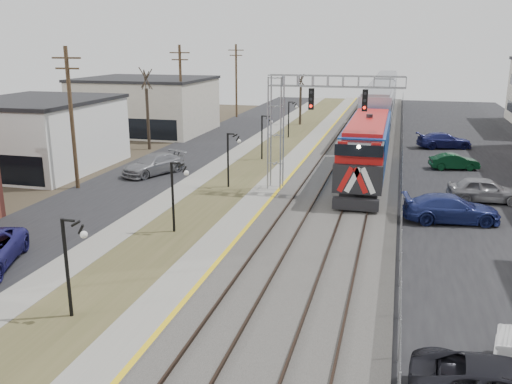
% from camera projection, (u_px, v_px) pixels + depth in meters
% --- Properties ---
extents(street_west, '(7.00, 120.00, 0.04)m').
position_uv_depth(street_west, '(171.00, 162.00, 47.88)').
color(street_west, black).
rests_on(street_west, ground).
extents(sidewalk, '(2.00, 120.00, 0.08)m').
position_uv_depth(sidewalk, '(220.00, 164.00, 46.77)').
color(sidewalk, gray).
rests_on(sidewalk, ground).
extents(grass_median, '(4.00, 120.00, 0.06)m').
position_uv_depth(grass_median, '(253.00, 167.00, 46.03)').
color(grass_median, '#454625').
rests_on(grass_median, ground).
extents(platform, '(2.00, 120.00, 0.24)m').
position_uv_depth(platform, '(288.00, 167.00, 45.27)').
color(platform, gray).
rests_on(platform, ground).
extents(ballast_bed, '(8.00, 120.00, 0.20)m').
position_uv_depth(ballast_bed, '(348.00, 171.00, 44.05)').
color(ballast_bed, '#595651').
rests_on(ballast_bed, ground).
extents(parking_lot, '(16.00, 120.00, 0.04)m').
position_uv_depth(parking_lot, '(507.00, 181.00, 41.13)').
color(parking_lot, black).
rests_on(parking_lot, ground).
extents(platform_edge, '(0.24, 120.00, 0.01)m').
position_uv_depth(platform_edge, '(298.00, 167.00, 45.02)').
color(platform_edge, gold).
rests_on(platform_edge, platform).
extents(track_near, '(1.58, 120.00, 0.15)m').
position_uv_depth(track_near, '(324.00, 168.00, 44.49)').
color(track_near, '#2D2119').
rests_on(track_near, ballast_bed).
extents(track_far, '(1.58, 120.00, 0.15)m').
position_uv_depth(track_far, '(367.00, 170.00, 43.63)').
color(track_far, '#2D2119').
rests_on(track_far, ballast_bed).
extents(train, '(3.00, 63.05, 5.33)m').
position_uv_depth(train, '(380.00, 108.00, 63.10)').
color(train, '#123E94').
rests_on(train, ground).
extents(signal_gantry, '(9.00, 1.07, 8.15)m').
position_uv_depth(signal_gantry, '(301.00, 113.00, 36.74)').
color(signal_gantry, gray).
rests_on(signal_gantry, ground).
extents(lampposts, '(0.14, 62.14, 4.00)m').
position_uv_depth(lampposts, '(175.00, 196.00, 29.93)').
color(lampposts, black).
rests_on(lampposts, ground).
extents(utility_poles, '(0.28, 80.28, 10.00)m').
position_uv_depth(utility_poles, '(72.00, 119.00, 37.96)').
color(utility_poles, '#4C3823').
rests_on(utility_poles, ground).
extents(fence, '(0.04, 120.00, 1.60)m').
position_uv_depth(fence, '(402.00, 166.00, 42.83)').
color(fence, gray).
rests_on(fence, ground).
extents(bare_trees, '(12.30, 42.30, 5.95)m').
position_uv_depth(bare_trees, '(175.00, 125.00, 51.09)').
color(bare_trees, '#382D23').
rests_on(bare_trees, ground).
extents(car_lot_d, '(5.83, 3.11, 1.61)m').
position_uv_depth(car_lot_d, '(451.00, 209.00, 31.67)').
color(car_lot_d, navy).
rests_on(car_lot_d, ground).
extents(car_lot_e, '(4.84, 2.13, 1.62)m').
position_uv_depth(car_lot_e, '(485.00, 190.00, 35.67)').
color(car_lot_e, gray).
rests_on(car_lot_e, ground).
extents(car_lot_f, '(4.12, 2.08, 1.30)m').
position_uv_depth(car_lot_f, '(454.00, 162.00, 44.86)').
color(car_lot_f, '#0B381C').
rests_on(car_lot_f, ground).
extents(car_street_b, '(4.38, 5.99, 1.61)m').
position_uv_depth(car_street_b, '(154.00, 165.00, 43.18)').
color(car_street_b, gray).
rests_on(car_street_b, ground).
extents(car_lot_g, '(5.70, 3.53, 1.54)m').
position_uv_depth(car_lot_g, '(444.00, 141.00, 53.82)').
color(car_lot_g, navy).
rests_on(car_lot_g, ground).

